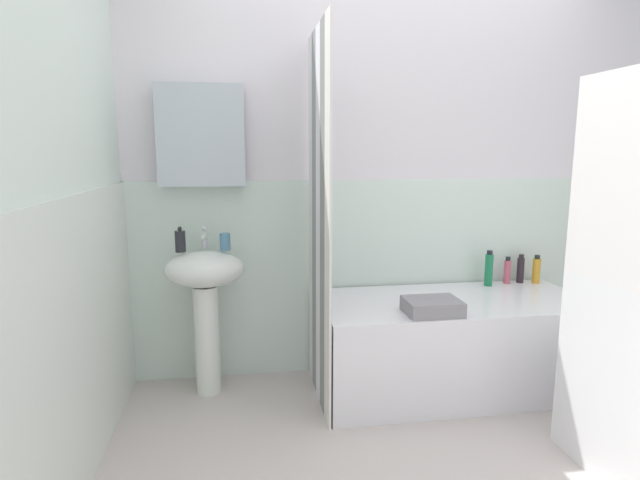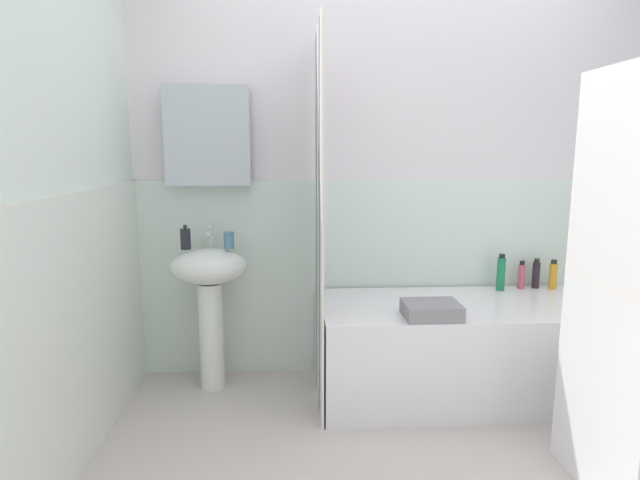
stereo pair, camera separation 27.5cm
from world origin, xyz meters
The scene contains 13 objects.
wall_back_tiled centered at (-0.07, 1.26, 1.14)m, with size 3.60×0.18×2.40m.
wall_left_tiled centered at (-1.57, 0.34, 1.12)m, with size 0.07×1.81×2.40m.
sink centered at (-1.09, 1.03, 0.61)m, with size 0.44×0.34×0.83m.
faucet centered at (-1.09, 1.11, 0.89)m, with size 0.03×0.12×0.12m.
soap_dispenser centered at (-1.21, 1.03, 0.89)m, with size 0.06×0.06×0.14m.
toothbrush_cup centered at (-0.97, 1.04, 0.87)m, with size 0.06×0.06×0.10m, color teal.
bathtub centered at (0.31, 0.86, 0.27)m, with size 1.54×0.71×0.54m, color white.
shower_curtain centered at (-0.47, 0.86, 1.00)m, with size 0.01×0.71×2.00m.
body_wash_bottle centered at (0.98, 1.13, 0.62)m, with size 0.05×0.05×0.18m.
shampoo_bottle centered at (0.89, 1.16, 0.62)m, with size 0.04×0.04×0.18m.
conditioner_bottle centered at (0.79, 1.15, 0.62)m, with size 0.04×0.04×0.17m.
lotion_bottle centered at (0.65, 1.12, 0.64)m, with size 0.05×0.05×0.22m.
towel_folded centered at (0.09, 0.64, 0.57)m, with size 0.28×0.22×0.08m, color gray.
Camera 2 is at (-0.62, -1.84, 1.37)m, focal length 28.82 mm.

